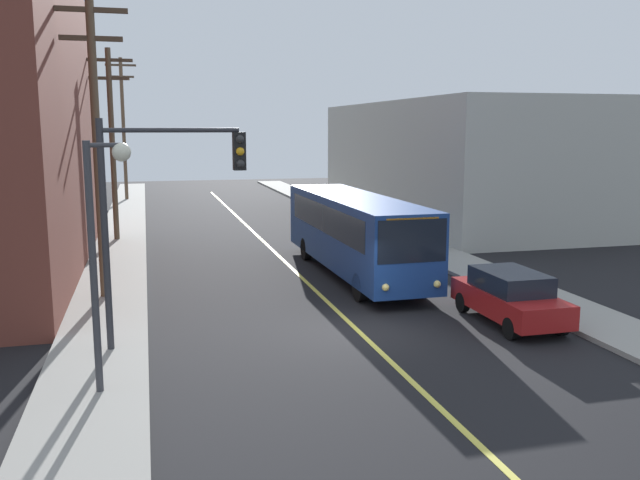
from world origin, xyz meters
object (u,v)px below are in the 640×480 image
at_px(utility_pole_far, 123,123).
at_px(fire_hydrant, 507,275).
at_px(traffic_signal_left_corner, 165,190).
at_px(city_bus, 354,230).
at_px(parked_car_red, 510,296).
at_px(utility_pole_near, 96,133).
at_px(utility_pole_mid, 112,136).
at_px(street_lamp_left, 102,230).

xyz_separation_m(utility_pole_far, fire_hydrant, (14.30, -35.69, -5.75)).
relative_size(utility_pole_far, traffic_signal_left_corner, 1.89).
bearing_deg(fire_hydrant, city_bus, 139.02).
xyz_separation_m(traffic_signal_left_corner, fire_hydrant, (12.26, 3.74, -3.72)).
distance_m(utility_pole_far, fire_hydrant, 38.87).
relative_size(parked_car_red, utility_pole_far, 0.39).
xyz_separation_m(utility_pole_near, fire_hydrant, (14.26, -2.25, -5.14)).
bearing_deg(utility_pole_mid, traffic_signal_left_corner, -83.67).
xyz_separation_m(utility_pole_near, street_lamp_left, (0.59, -8.93, -1.98)).
height_order(utility_pole_far, street_lamp_left, utility_pole_far).
bearing_deg(utility_pole_near, traffic_signal_left_corner, -71.49).
bearing_deg(street_lamp_left, utility_pole_far, 90.84).
relative_size(utility_pole_near, street_lamp_left, 1.84).
bearing_deg(utility_pole_near, fire_hydrant, -8.96).
distance_m(city_bus, utility_pole_near, 10.53).
relative_size(traffic_signal_left_corner, street_lamp_left, 1.09).
relative_size(utility_pole_near, traffic_signal_left_corner, 1.69).
bearing_deg(utility_pole_near, street_lamp_left, -86.23).
relative_size(parked_car_red, utility_pole_near, 0.43).
distance_m(utility_pole_mid, fire_hydrant, 21.19).
bearing_deg(traffic_signal_left_corner, utility_pole_near, 108.51).
height_order(parked_car_red, fire_hydrant, parked_car_red).
bearing_deg(utility_pole_mid, utility_pole_far, 89.95).
xyz_separation_m(utility_pole_mid, fire_hydrant, (14.32, -14.82, -4.94)).
relative_size(city_bus, utility_pole_far, 1.08).
relative_size(parked_car_red, utility_pole_mid, 0.45).
distance_m(street_lamp_left, fire_hydrant, 15.55).
height_order(traffic_signal_left_corner, fire_hydrant, traffic_signal_left_corner).
bearing_deg(city_bus, utility_pole_near, -169.44).
relative_size(utility_pole_far, street_lamp_left, 2.06).
relative_size(utility_pole_mid, utility_pole_far, 0.86).
relative_size(parked_car_red, street_lamp_left, 0.80).
xyz_separation_m(parked_car_red, utility_pole_mid, (-12.20, 18.59, 4.68)).
distance_m(parked_car_red, traffic_signal_left_corner, 10.72).
bearing_deg(city_bus, traffic_signal_left_corner, -134.38).
height_order(parked_car_red, utility_pole_far, utility_pole_far).
bearing_deg(traffic_signal_left_corner, city_bus, 45.62).
bearing_deg(utility_pole_far, utility_pole_mid, -90.05).
xyz_separation_m(street_lamp_left, fire_hydrant, (13.68, 6.68, -3.16)).
height_order(utility_pole_near, utility_pole_mid, utility_pole_near).
relative_size(utility_pole_mid, traffic_signal_left_corner, 1.62).
xyz_separation_m(traffic_signal_left_corner, street_lamp_left, (-1.42, -2.94, -0.56)).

